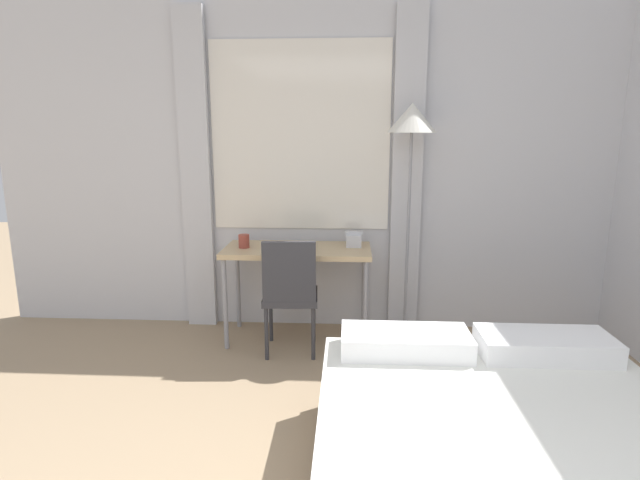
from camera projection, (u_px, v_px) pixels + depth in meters
name	position (u px, v px, depth m)	size (l,w,h in m)	color
wall_back_with_window	(325.00, 168.00, 4.09)	(5.58, 0.13, 2.70)	silver
desk	(297.00, 256.00, 3.91)	(1.14, 0.53, 0.75)	tan
desk_chair	(290.00, 290.00, 3.66)	(0.42, 0.42, 0.89)	#333338
standing_lamp	(411.00, 139.00, 3.71)	(0.37, 0.37, 1.85)	#4C4C51
telephone	(354.00, 239.00, 3.95)	(0.14, 0.15, 0.12)	silver
book	(297.00, 246.00, 3.90)	(0.25, 0.16, 0.02)	#33664C
mug	(244.00, 241.00, 3.89)	(0.08, 0.08, 0.10)	#993F33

